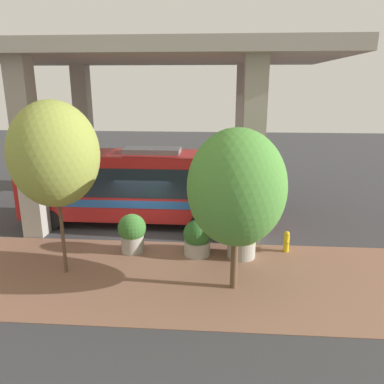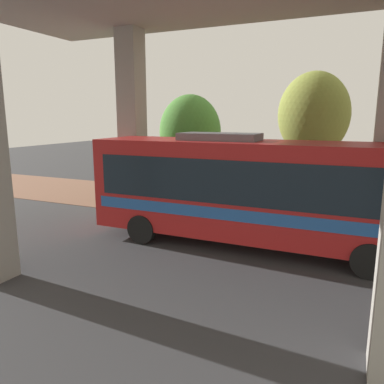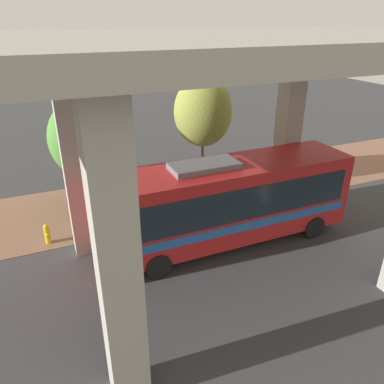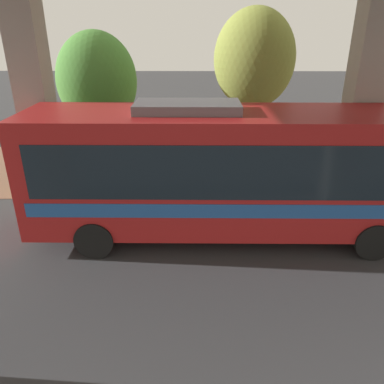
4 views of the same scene
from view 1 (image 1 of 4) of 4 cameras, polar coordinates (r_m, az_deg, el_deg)
ground_plane at (r=16.66m, az=-8.07°, el=-7.48°), size 80.00×80.00×0.00m
sidewalk_strip at (r=14.03m, az=-10.66°, el=-12.27°), size 6.00×40.00×0.02m
overpass at (r=19.23m, az=-6.36°, el=17.72°), size 9.40×17.61×8.34m
bus at (r=18.25m, az=-9.17°, el=1.32°), size 2.65×10.51×3.75m
fire_hydrant at (r=15.83m, az=14.19°, el=-7.32°), size 0.49×0.23×0.91m
planter_front at (r=14.86m, az=7.62°, el=-6.32°), size 1.45×1.45×1.89m
planter_middle at (r=15.01m, az=0.79°, el=-7.07°), size 1.10×1.10×1.46m
planter_back at (r=15.42m, az=-9.11°, el=-6.10°), size 1.14×1.14×1.61m
street_tree_near at (r=11.76m, az=6.81°, el=0.62°), size 3.12×3.12×5.38m
street_tree_far at (r=13.34m, az=-20.23°, el=5.40°), size 2.98×2.98×6.16m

